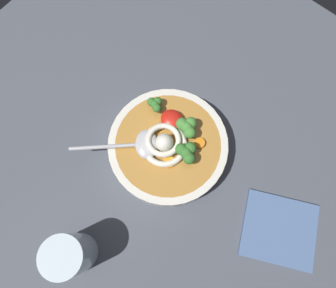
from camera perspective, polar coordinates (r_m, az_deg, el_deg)
name	(u,v)px	position (r cm, az deg, el deg)	size (l,w,h in cm)	color
table_slab	(160,137)	(67.16, -1.48, 1.41)	(101.21, 101.21, 3.48)	#474C56
soup_bowl	(168,147)	(62.01, 0.00, -0.60)	(23.83, 23.83, 4.95)	silver
noodle_pile	(164,143)	(58.47, -0.74, 0.19)	(9.91, 9.71, 3.98)	silver
soup_spoon	(139,145)	(59.10, -5.39, -0.12)	(14.78, 14.34, 1.60)	#B7B7BC
chili_sauce_dollop	(172,120)	(60.14, 0.77, 4.56)	(4.67, 4.20, 2.10)	red
broccoli_floret_beside_noodles	(187,152)	(57.04, 3.51, -1.55)	(4.56, 3.93, 3.61)	#7A9E60
broccoli_floret_center	(155,104)	(60.72, -2.41, 7.52)	(3.48, 2.99, 2.75)	#7A9E60
broccoli_floret_rear	(187,127)	(58.43, 3.66, 3.25)	(4.70, 4.04, 3.71)	#7A9E60
carrot_slice_extra_b	(169,162)	(58.51, 0.19, -3.37)	(2.37, 2.37, 0.62)	orange
carrot_slice_beside_chili	(199,143)	(59.67, 5.93, 0.17)	(2.12, 2.12, 0.77)	orange
drinking_glass	(70,255)	(59.59, -17.86, -19.18)	(7.42, 7.42, 11.14)	silver
folded_napkin	(279,230)	(65.80, 20.18, -14.87)	(14.19, 12.99, 0.80)	#4C6693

